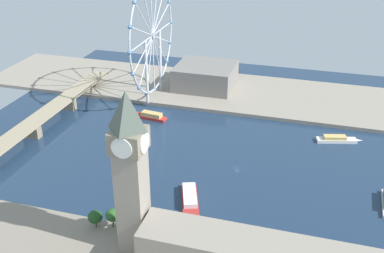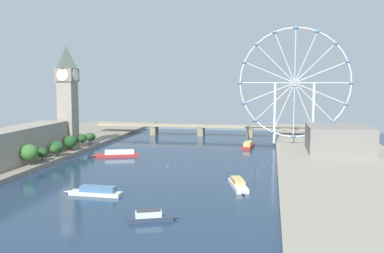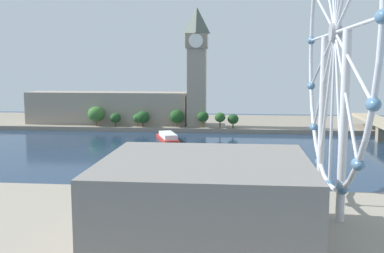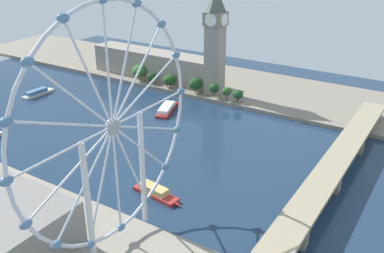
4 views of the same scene
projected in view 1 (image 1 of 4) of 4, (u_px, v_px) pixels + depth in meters
The scene contains 10 objects.
ground_plane at pixel (237, 168), 299.26m from camera, with size 414.42×414.42×0.00m, color #1E334C.
riverbank_right at pixel (264, 96), 403.26m from camera, with size 90.00×520.00×3.00m, color gray.
clock_tower at pixel (131, 172), 208.44m from camera, with size 15.81×15.81×83.60m.
tree_row_embankment at pixel (202, 236), 223.69m from camera, with size 13.04×107.80×14.04m.
ferris_wheel at pixel (153, 37), 376.16m from camera, with size 99.32×3.20×102.32m.
riverside_hall at pixel (205, 76), 414.33m from camera, with size 47.92×51.63×20.40m, color gray.
river_bridge at pixel (31, 126), 333.76m from camera, with size 226.42×14.66×11.40m.
tour_boat_0 at pixel (190, 198), 265.49m from camera, with size 37.01×19.21×4.85m.
tour_boat_2 at pixel (150, 116), 364.46m from camera, with size 10.20×31.48×5.46m.
tour_boat_4 at pixel (337, 139), 330.20m from camera, with size 13.68×33.32×4.73m.
Camera 1 is at (-252.92, -43.30, 159.13)m, focal length 42.80 mm.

